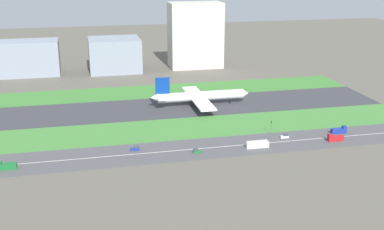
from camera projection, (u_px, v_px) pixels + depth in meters
name	position (u px, v px, depth m)	size (l,w,h in m)	color
ground_plane	(165.00, 108.00, 313.10)	(800.00, 800.00, 0.00)	#5B564C
runway	(165.00, 108.00, 313.08)	(280.00, 46.00, 0.10)	#38383D
grass_median_north	(155.00, 91.00, 351.12)	(280.00, 36.00, 0.10)	#3D7A33
grass_median_south	(177.00, 129.00, 275.04)	(280.00, 36.00, 0.10)	#427F38
highway	(190.00, 150.00, 245.35)	(280.00, 28.00, 0.10)	#4C4C4F
highway_centerline	(190.00, 149.00, 245.34)	(266.00, 0.50, 0.01)	silver
airliner	(199.00, 96.00, 315.84)	(65.00, 56.00, 19.70)	white
truck_0	(6.00, 166.00, 222.10)	(8.40, 2.50, 4.00)	#19662D
car_1	(285.00, 136.00, 260.86)	(4.40, 1.80, 2.00)	silver
truck_2	(335.00, 138.00, 256.35)	(8.40, 2.50, 4.00)	#B2191E
car_0	(135.00, 149.00, 244.13)	(4.40, 1.80, 2.00)	navy
truck_1	(339.00, 131.00, 267.27)	(8.40, 2.50, 4.00)	navy
bus_0	(257.00, 144.00, 247.29)	(11.60, 2.50, 3.50)	silver
car_2	(197.00, 151.00, 240.99)	(4.40, 1.80, 2.00)	#19662D
traffic_light	(271.00, 126.00, 266.25)	(0.36, 0.50, 7.20)	#4C4C51
terminal_building	(30.00, 58.00, 395.61)	(45.64, 25.69, 27.91)	gray
hangar_building	(115.00, 55.00, 409.91)	(41.91, 36.23, 27.34)	gray
office_tower	(195.00, 35.00, 420.20)	(44.56, 24.57, 55.16)	beige
fuel_tank_west	(104.00, 52.00, 451.90)	(21.08, 21.08, 16.43)	silver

